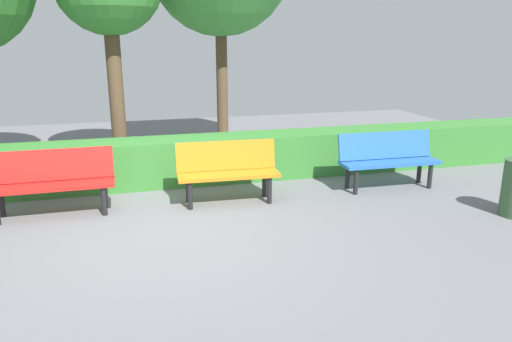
{
  "coord_description": "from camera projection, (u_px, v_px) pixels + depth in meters",
  "views": [
    {
      "loc": [
        0.34,
        5.57,
        2.28
      ],
      "look_at": [
        -1.3,
        -0.4,
        0.55
      ],
      "focal_mm": 33.59,
      "sensor_mm": 36.0,
      "label": 1
    }
  ],
  "objects": [
    {
      "name": "hedge_row",
      "position": [
        217.0,
        158.0,
        7.87
      ],
      "size": [
        12.62,
        0.72,
        0.73
      ],
      "primitive_type": "cube",
      "color": "#387F33",
      "rests_on": "ground_plane"
    },
    {
      "name": "bench_blue",
      "position": [
        388.0,
        157.0,
        7.44
      ],
      "size": [
        1.57,
        0.51,
        0.86
      ],
      "rotation": [
        0.0,
        0.0,
        -0.02
      ],
      "color": "blue",
      "rests_on": "ground_plane"
    },
    {
      "name": "ground_plane",
      "position": [
        163.0,
        230.0,
        5.87
      ],
      "size": [
        16.62,
        16.62,
        0.0
      ],
      "primitive_type": "plane",
      "color": "slate"
    },
    {
      "name": "bench_orange",
      "position": [
        227.0,
        169.0,
        6.78
      ],
      "size": [
        1.44,
        0.52,
        0.86
      ],
      "rotation": [
        0.0,
        0.0,
        -0.05
      ],
      "color": "orange",
      "rests_on": "ground_plane"
    },
    {
      "name": "bench_red",
      "position": [
        51.0,
        179.0,
        6.28
      ],
      "size": [
        1.59,
        0.47,
        0.86
      ],
      "rotation": [
        0.0,
        0.0,
        0.01
      ],
      "color": "red",
      "rests_on": "ground_plane"
    }
  ]
}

